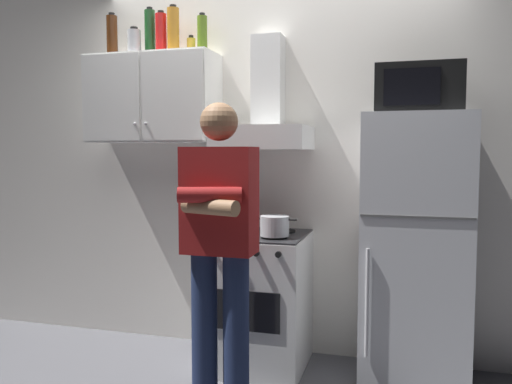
% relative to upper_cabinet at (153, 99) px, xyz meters
% --- Properties ---
extents(ground_plane, '(7.00, 7.00, 0.00)m').
position_rel_upper_cabinet_xyz_m(ground_plane, '(0.85, -0.37, -1.75)').
color(ground_plane, '#4C4C51').
extents(back_wall_tiled, '(4.80, 0.10, 2.70)m').
position_rel_upper_cabinet_xyz_m(back_wall_tiled, '(0.85, 0.23, -0.40)').
color(back_wall_tiled, silver).
rests_on(back_wall_tiled, ground_plane).
extents(upper_cabinet, '(0.90, 0.37, 0.60)m').
position_rel_upper_cabinet_xyz_m(upper_cabinet, '(0.00, 0.00, 0.00)').
color(upper_cabinet, white).
extents(stove_oven, '(0.60, 0.62, 0.87)m').
position_rel_upper_cabinet_xyz_m(stove_oven, '(0.80, -0.13, -1.32)').
color(stove_oven, silver).
rests_on(stove_oven, ground_plane).
extents(range_hood, '(0.60, 0.44, 0.75)m').
position_rel_upper_cabinet_xyz_m(range_hood, '(0.80, 0.00, -0.15)').
color(range_hood, white).
extents(refrigerator, '(0.60, 0.62, 1.60)m').
position_rel_upper_cabinet_xyz_m(refrigerator, '(1.75, -0.12, -0.95)').
color(refrigerator, silver).
rests_on(refrigerator, ground_plane).
extents(microwave, '(0.48, 0.37, 0.28)m').
position_rel_upper_cabinet_xyz_m(microwave, '(1.75, -0.11, -0.01)').
color(microwave, black).
rests_on(microwave, refrigerator).
extents(person_standing, '(0.38, 0.33, 1.64)m').
position_rel_upper_cabinet_xyz_m(person_standing, '(0.75, -0.73, -0.85)').
color(person_standing, '#192342').
rests_on(person_standing, ground_plane).
extents(cooking_pot, '(0.28, 0.18, 0.12)m').
position_rel_upper_cabinet_xyz_m(cooking_pot, '(0.93, -0.24, -0.81)').
color(cooking_pot, '#B7BABF').
rests_on(cooking_pot, stove_oven).
extents(bottle_liquor_amber, '(0.08, 0.08, 0.32)m').
position_rel_upper_cabinet_xyz_m(bottle_liquor_amber, '(0.17, -0.02, 0.45)').
color(bottle_liquor_amber, '#B7721E').
rests_on(bottle_liquor_amber, upper_cabinet).
extents(bottle_soda_red, '(0.08, 0.08, 0.29)m').
position_rel_upper_cabinet_xyz_m(bottle_soda_red, '(0.07, -0.01, 0.44)').
color(bottle_soda_red, red).
rests_on(bottle_soda_red, upper_cabinet).
extents(bottle_rum_dark, '(0.07, 0.07, 0.29)m').
position_rel_upper_cabinet_xyz_m(bottle_rum_dark, '(-0.29, -0.03, 0.44)').
color(bottle_rum_dark, '#47230F').
rests_on(bottle_rum_dark, upper_cabinet).
extents(bottle_olive_oil, '(0.07, 0.07, 0.26)m').
position_rel_upper_cabinet_xyz_m(bottle_olive_oil, '(0.36, 0.03, 0.42)').
color(bottle_olive_oil, '#4C6B19').
rests_on(bottle_olive_oil, upper_cabinet).
extents(bottle_wine_green, '(0.07, 0.07, 0.32)m').
position_rel_upper_cabinet_xyz_m(bottle_wine_green, '(-0.02, 0.02, 0.46)').
color(bottle_wine_green, '#19471E').
rests_on(bottle_wine_green, upper_cabinet).
extents(bottle_canister_steel, '(0.09, 0.09, 0.19)m').
position_rel_upper_cabinet_xyz_m(bottle_canister_steel, '(-0.12, -0.03, 0.39)').
color(bottle_canister_steel, '#B2B5BA').
rests_on(bottle_canister_steel, upper_cabinet).
extents(bottle_spice_jar, '(0.06, 0.06, 0.12)m').
position_rel_upper_cabinet_xyz_m(bottle_spice_jar, '(0.27, 0.04, 0.35)').
color(bottle_spice_jar, gold).
rests_on(bottle_spice_jar, upper_cabinet).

